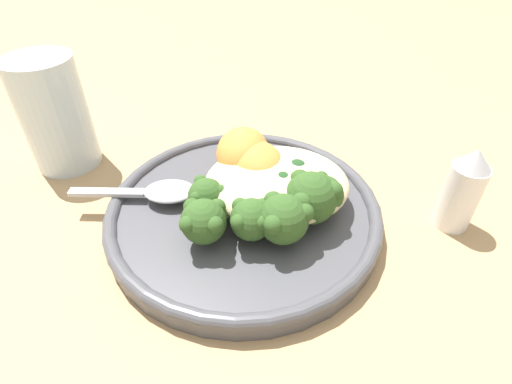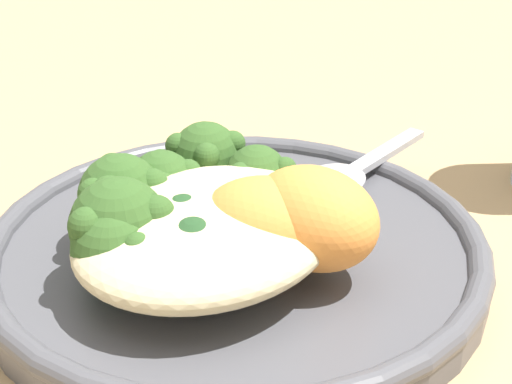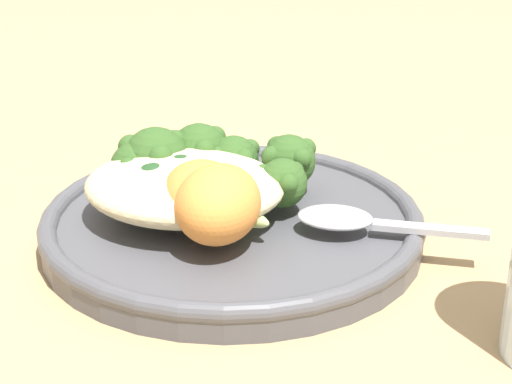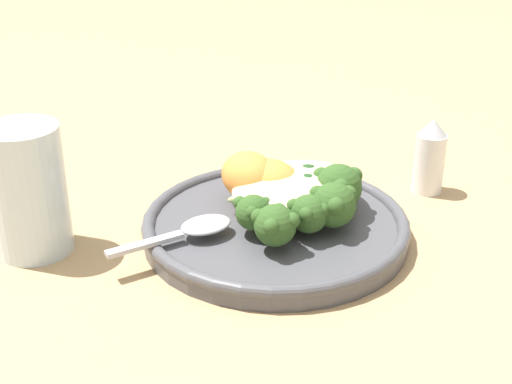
% 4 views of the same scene
% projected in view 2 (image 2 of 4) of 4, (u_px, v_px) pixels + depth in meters
% --- Properties ---
extents(ground_plane, '(4.00, 4.00, 0.00)m').
position_uv_depth(ground_plane, '(195.00, 280.00, 0.41)').
color(ground_plane, tan).
extents(plate, '(0.24, 0.24, 0.02)m').
position_uv_depth(plate, '(236.00, 253.00, 0.41)').
color(plate, '#4C4C51').
rests_on(plate, ground_plane).
extents(quinoa_mound, '(0.12, 0.11, 0.03)m').
position_uv_depth(quinoa_mound, '(206.00, 232.00, 0.37)').
color(quinoa_mound, beige).
rests_on(quinoa_mound, plate).
extents(broccoli_stalk_0, '(0.07, 0.06, 0.03)m').
position_uv_depth(broccoli_stalk_0, '(261.00, 186.00, 0.42)').
color(broccoli_stalk_0, '#ADC675').
rests_on(broccoli_stalk_0, plate).
extents(broccoli_stalk_1, '(0.06, 0.10, 0.04)m').
position_uv_depth(broccoli_stalk_1, '(217.00, 171.00, 0.43)').
color(broccoli_stalk_1, '#ADC675').
rests_on(broccoli_stalk_1, plate).
extents(broccoli_stalk_2, '(0.03, 0.08, 0.03)m').
position_uv_depth(broccoli_stalk_2, '(179.00, 193.00, 0.41)').
color(broccoli_stalk_2, '#ADC675').
rests_on(broccoli_stalk_2, plate).
extents(broccoli_stalk_3, '(0.06, 0.10, 0.04)m').
position_uv_depth(broccoli_stalk_3, '(137.00, 200.00, 0.39)').
color(broccoli_stalk_3, '#ADC675').
rests_on(broccoli_stalk_3, plate).
extents(broccoli_stalk_4, '(0.09, 0.07, 0.04)m').
position_uv_depth(broccoli_stalk_4, '(134.00, 227.00, 0.37)').
color(broccoli_stalk_4, '#ADC675').
rests_on(broccoli_stalk_4, plate).
extents(broccoli_stalk_5, '(0.12, 0.07, 0.04)m').
position_uv_depth(broccoli_stalk_5, '(159.00, 247.00, 0.36)').
color(broccoli_stalk_5, '#ADC675').
rests_on(broccoli_stalk_5, plate).
extents(sweet_potato_chunk_0, '(0.05, 0.06, 0.04)m').
position_uv_depth(sweet_potato_chunk_0, '(313.00, 218.00, 0.37)').
color(sweet_potato_chunk_0, orange).
rests_on(sweet_potato_chunk_0, plate).
extents(sweet_potato_chunk_1, '(0.07, 0.08, 0.04)m').
position_uv_depth(sweet_potato_chunk_1, '(268.00, 223.00, 0.37)').
color(sweet_potato_chunk_1, orange).
rests_on(sweet_potato_chunk_1, plate).
extents(kale_tuft, '(0.05, 0.05, 0.03)m').
position_uv_depth(kale_tuft, '(197.00, 242.00, 0.37)').
color(kale_tuft, '#234723').
rests_on(kale_tuft, plate).
extents(spoon, '(0.11, 0.03, 0.01)m').
position_uv_depth(spoon, '(339.00, 177.00, 0.45)').
color(spoon, '#B7B7BC').
rests_on(spoon, plate).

